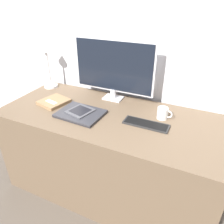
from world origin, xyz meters
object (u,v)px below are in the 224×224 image
(ereader, at_px, (80,111))
(laptop, at_px, (81,114))
(keyboard, at_px, (146,124))
(desk_lamp, at_px, (47,60))
(monitor, at_px, (113,68))
(coffee_mug, at_px, (163,113))
(notebook, at_px, (54,102))

(ereader, bearing_deg, laptop, -51.87)
(keyboard, height_order, desk_lamp, desk_lamp)
(desk_lamp, bearing_deg, laptop, -31.96)
(monitor, xyz_separation_m, desk_lamp, (-0.62, -0.02, -0.01))
(monitor, distance_m, coffee_mug, 0.51)
(monitor, xyz_separation_m, ereader, (-0.11, -0.33, -0.23))
(notebook, bearing_deg, coffee_mug, 8.70)
(keyboard, distance_m, notebook, 0.75)
(desk_lamp, bearing_deg, notebook, -47.61)
(notebook, bearing_deg, keyboard, -0.20)
(ereader, height_order, coffee_mug, coffee_mug)
(ereader, distance_m, notebook, 0.29)
(monitor, distance_m, ereader, 0.42)
(laptop, bearing_deg, desk_lamp, 148.04)
(monitor, bearing_deg, desk_lamp, -178.48)
(keyboard, bearing_deg, ereader, -173.10)
(desk_lamp, distance_m, coffee_mug, 1.09)
(monitor, relative_size, keyboard, 2.16)
(monitor, height_order, coffee_mug, monitor)
(notebook, height_order, coffee_mug, coffee_mug)
(laptop, distance_m, desk_lamp, 0.66)
(keyboard, xyz_separation_m, laptop, (-0.46, -0.07, 0.00))
(monitor, distance_m, laptop, 0.43)
(monitor, distance_m, keyboard, 0.52)
(coffee_mug, bearing_deg, desk_lamp, 173.03)
(keyboard, height_order, laptop, laptop)
(laptop, bearing_deg, notebook, 166.56)
(keyboard, relative_size, desk_lamp, 0.75)
(monitor, distance_m, notebook, 0.53)
(laptop, bearing_deg, coffee_mug, 19.84)
(desk_lamp, relative_size, notebook, 1.67)
(desk_lamp, bearing_deg, keyboard, -14.74)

